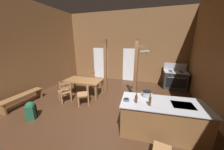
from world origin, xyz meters
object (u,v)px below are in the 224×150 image
object	(u,v)px
bench_along_left_wall	(23,98)
mixing_bowl_on_counter	(126,100)
backpack	(31,110)
bottle_short_on_counter	(150,101)
stove_range	(175,80)
ladderback_chair_at_table_end	(94,80)
bottle_tall_on_counter	(136,99)
kitchen_island	(161,118)
dining_table	(84,81)
ladderback_chair_near_window	(65,91)
ladderback_chair_by_post	(84,93)
stockpot_on_counter	(147,94)

from	to	relation	value
bench_along_left_wall	mixing_bowl_on_counter	xyz separation A→B (m)	(4.18, -0.11, 0.64)
backpack	bottle_short_on_counter	distance (m)	3.75
stove_range	ladderback_chair_at_table_end	xyz separation A→B (m)	(-4.17, -1.24, -0.03)
backpack	bottle_tall_on_counter	xyz separation A→B (m)	(3.32, 0.43, 0.71)
kitchen_island	dining_table	xyz separation A→B (m)	(-3.28, 1.53, 0.19)
ladderback_chair_near_window	bench_along_left_wall	distance (m)	1.62
kitchen_island	ladderback_chair_by_post	xyz separation A→B (m)	(-2.82, 0.75, -0.01)
kitchen_island	bottle_tall_on_counter	xyz separation A→B (m)	(-0.68, -0.20, 0.56)
backpack	stove_range	bearing A→B (deg)	41.11
stove_range	ladderback_chair_at_table_end	distance (m)	4.35
bench_along_left_wall	bottle_short_on_counter	size ratio (longest dim) A/B	5.07
bottle_short_on_counter	ladderback_chair_near_window	bearing A→B (deg)	164.84
kitchen_island	bench_along_left_wall	world-z (taller)	kitchen_island
kitchen_island	bottle_tall_on_counter	distance (m)	0.90
stove_range	mixing_bowl_on_counter	bearing A→B (deg)	-116.15
dining_table	ladderback_chair_at_table_end	world-z (taller)	ladderback_chair_at_table_end
kitchen_island	backpack	distance (m)	4.05
stove_range	bench_along_left_wall	world-z (taller)	stove_range
kitchen_island	dining_table	world-z (taller)	kitchen_island
stove_range	bottle_tall_on_counter	bearing A→B (deg)	-112.88
dining_table	backpack	size ratio (longest dim) A/B	2.87
bottle_tall_on_counter	bottle_short_on_counter	bearing A→B (deg)	-7.02
kitchen_island	mixing_bowl_on_counter	size ratio (longest dim) A/B	13.76
backpack	bottle_tall_on_counter	size ratio (longest dim) A/B	2.26
dining_table	stockpot_on_counter	distance (m)	3.16
bench_along_left_wall	stockpot_on_counter	xyz separation A→B (m)	(4.70, 0.31, 0.70)
stockpot_on_counter	stove_range	bearing A→B (deg)	68.11
ladderback_chair_at_table_end	stockpot_on_counter	world-z (taller)	stockpot_on_counter
bench_along_left_wall	bottle_short_on_counter	xyz separation A→B (m)	(4.78, -0.17, 0.73)
stove_range	bottle_tall_on_counter	xyz separation A→B (m)	(-1.65, -3.91, 0.54)
ladderback_chair_near_window	bottle_tall_on_counter	xyz separation A→B (m)	(3.01, -0.87, 0.57)
ladderback_chair_near_window	stockpot_on_counter	size ratio (longest dim) A/B	2.96
backpack	bottle_short_on_counter	size ratio (longest dim) A/B	1.95
kitchen_island	stove_range	bearing A→B (deg)	75.32
stove_range	ladderback_chair_by_post	size ratio (longest dim) A/B	1.39
dining_table	mixing_bowl_on_counter	world-z (taller)	mixing_bowl_on_counter
ladderback_chair_near_window	bottle_short_on_counter	bearing A→B (deg)	-15.16
dining_table	ladderback_chair_by_post	distance (m)	0.93
ladderback_chair_at_table_end	bottle_tall_on_counter	world-z (taller)	bottle_tall_on_counter
kitchen_island	ladderback_chair_at_table_end	size ratio (longest dim) A/B	2.35
bench_along_left_wall	ladderback_chair_by_post	bearing A→B (deg)	19.57
stockpot_on_counter	bottle_short_on_counter	size ratio (longest dim) A/B	1.05
stove_range	backpack	bearing A→B (deg)	-138.89
kitchen_island	ladderback_chair_near_window	size ratio (longest dim) A/B	2.35
ladderback_chair_by_post	stove_range	bearing A→B (deg)	38.02
stove_range	ladderback_chair_near_window	distance (m)	5.57
kitchen_island	ladderback_chair_at_table_end	world-z (taller)	ladderback_chair_at_table_end
stove_range	mixing_bowl_on_counter	xyz separation A→B (m)	(-1.91, -3.89, 0.47)
ladderback_chair_near_window	stove_range	bearing A→B (deg)	33.10
stove_range	kitchen_island	bearing A→B (deg)	-104.68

